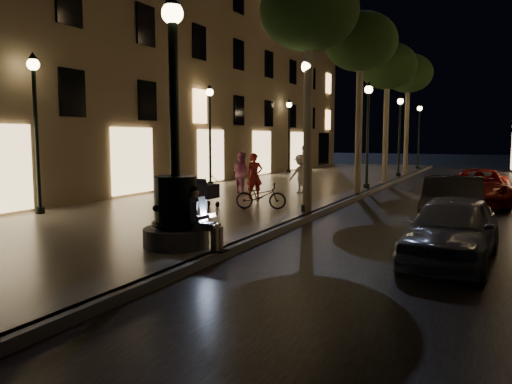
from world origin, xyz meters
The scene contains 27 objects.
ground centered at (0.00, 15.00, 0.00)m, with size 120.00×120.00×0.00m, color black.
cobble_lane centered at (3.00, 15.00, 0.01)m, with size 6.00×45.00×0.02m, color black.
promenade centered at (-4.00, 15.00, 0.10)m, with size 8.00×45.00×0.20m, color slate.
curb_strip centered at (0.00, 15.00, 0.10)m, with size 0.25×45.00×0.20m, color #59595B.
building_left centered at (-12.00, 18.00, 7.50)m, with size 8.00×36.00×15.00m, color #756449.
fountain_lamppost centered at (-1.00, 2.00, 1.21)m, with size 1.40×1.40×5.21m.
seated_man_laptop centered at (-0.39, 2.00, 0.90)m, with size 0.95×0.32×1.32m.
tree_near centered at (-0.25, 8.00, 6.24)m, with size 3.00×3.00×7.30m.
tree_second centered at (-0.20, 14.00, 6.33)m, with size 3.00×3.00×7.40m.
tree_third centered at (-0.30, 20.00, 6.14)m, with size 3.00×3.00×7.20m.
tree_far centered at (-0.22, 26.00, 6.43)m, with size 3.00×3.00×7.50m.
lamp_curb_a centered at (-0.30, 8.00, 3.24)m, with size 0.36×0.36×4.81m.
lamp_curb_b centered at (-0.30, 16.00, 3.24)m, with size 0.36×0.36×4.81m.
lamp_curb_c centered at (-0.30, 24.00, 3.24)m, with size 0.36×0.36×4.81m.
lamp_curb_d centered at (-0.30, 32.00, 3.24)m, with size 0.36×0.36×4.81m.
lamp_left_a centered at (-7.40, 4.00, 3.24)m, with size 0.36×0.36×4.81m.
lamp_left_b centered at (-7.40, 14.00, 3.24)m, with size 0.36×0.36×4.81m.
lamp_left_c centered at (-7.40, 24.00, 3.24)m, with size 0.36×0.36×4.81m.
stroller centered at (-3.41, 7.22, 0.75)m, with size 0.48×1.07×1.10m.
car_front centered at (4.30, 3.91, 0.67)m, with size 1.59×3.95×1.35m, color #A6A9AD.
car_second centered at (4.00, 7.90, 0.71)m, with size 1.51×4.34×1.43m, color black.
car_third centered at (4.46, 13.69, 0.66)m, with size 2.18×4.73×1.32m, color maroon.
pedestrian_red centered at (-3.15, 10.18, 1.06)m, with size 0.63×0.41×1.73m, color #AF2623.
pedestrian_pink centered at (-4.46, 11.63, 1.06)m, with size 0.83×0.65×1.71m, color pink.
pedestrian_white centered at (-2.34, 12.90, 1.00)m, with size 1.03×0.59×1.60m, color white.
pedestrian_blue centered at (-3.62, 16.86, 1.18)m, with size 1.14×0.48×1.95m, color #2A519C.
bicycle centered at (-1.77, 7.82, 0.63)m, with size 0.57×1.63×0.85m, color black.
Camera 1 is at (5.07, -6.62, 2.49)m, focal length 35.00 mm.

